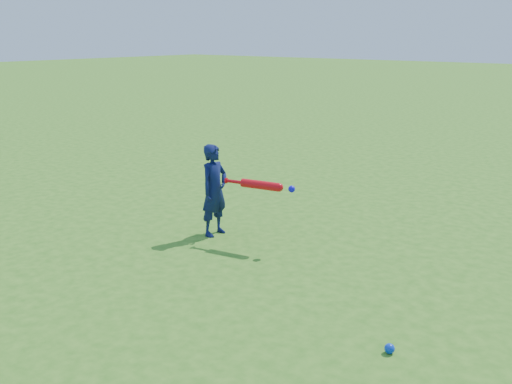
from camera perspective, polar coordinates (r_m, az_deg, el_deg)
ground at (r=6.36m, az=0.35°, el=-3.87°), size 80.00×80.00×0.00m
child at (r=6.12m, az=-4.18°, el=0.18°), size 0.25×0.37×1.00m
ground_ball_blue at (r=4.15m, az=13.21°, el=-15.00°), size 0.07×0.07×0.07m
bat_swing at (r=5.76m, az=0.75°, el=0.67°), size 0.78×0.21×0.09m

